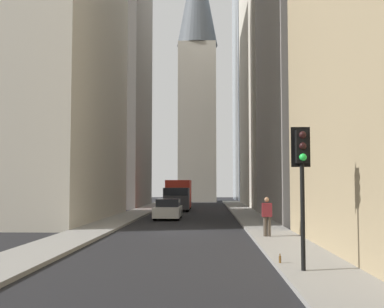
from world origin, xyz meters
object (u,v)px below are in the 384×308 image
(discarded_bottle, at_px, (280,259))
(sedan_white, at_px, (168,210))
(traffic_light_foreground, at_px, (302,164))
(delivery_truck, at_px, (178,195))
(pedestrian, at_px, (267,215))

(discarded_bottle, bearing_deg, sedan_white, 14.29)
(sedan_white, height_order, traffic_light_foreground, traffic_light_foreground)
(delivery_truck, xyz_separation_m, traffic_light_foreground, (-31.65, -5.40, 1.52))
(delivery_truck, xyz_separation_m, pedestrian, (-23.28, -5.46, -0.38))
(sedan_white, xyz_separation_m, traffic_light_foreground, (-20.71, -5.40, 2.32))
(delivery_truck, height_order, traffic_light_foreground, traffic_light_foreground)
(pedestrian, bearing_deg, sedan_white, 23.87)
(sedan_white, distance_m, traffic_light_foreground, 21.53)
(delivery_truck, bearing_deg, pedestrian, -166.80)
(delivery_truck, relative_size, discarded_bottle, 23.93)
(pedestrian, bearing_deg, traffic_light_foreground, 179.62)
(discarded_bottle, bearing_deg, traffic_light_foreground, -160.22)
(traffic_light_foreground, bearing_deg, sedan_white, 14.62)
(traffic_light_foreground, bearing_deg, delivery_truck, 9.68)
(delivery_truck, distance_m, sedan_white, 10.97)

